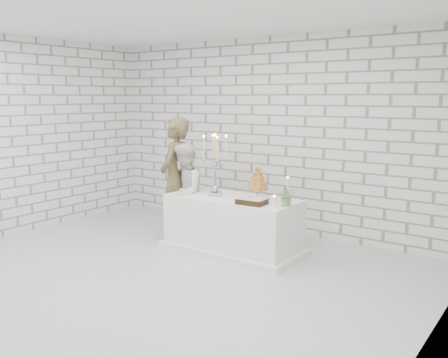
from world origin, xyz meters
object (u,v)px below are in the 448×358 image
bride (184,193)px  croquembouche (258,182)px  groom (175,178)px  candelabra (215,165)px  cake_table (232,224)px

bride → croquembouche: 1.19m
groom → candelabra: bearing=62.6°
cake_table → bride: (-0.82, -0.04, 0.35)m
bride → candelabra: (0.56, -0.01, 0.46)m
croquembouche → bride: bearing=-173.0°
bride → cake_table: bearing=64.3°
groom → croquembouche: groom is taller
groom → croquembouche: bearing=71.5°
groom → candelabra: (0.80, -0.09, 0.28)m
cake_table → croquembouche: 0.69m
bride → croquembouche: size_ratio=3.21×
cake_table → groom: groom is taller
groom → croquembouche: (1.39, 0.05, 0.08)m
cake_table → croquembouche: bearing=16.9°
bride → croquembouche: bride is taller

